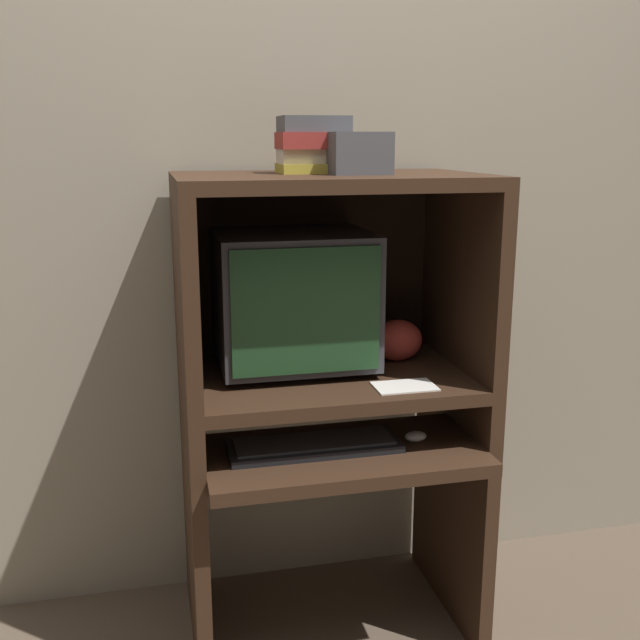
{
  "coord_description": "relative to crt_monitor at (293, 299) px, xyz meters",
  "views": [
    {
      "loc": [
        -0.49,
        -1.7,
        1.45
      ],
      "look_at": [
        -0.03,
        0.27,
        0.96
      ],
      "focal_mm": 42.0,
      "sensor_mm": 36.0,
      "label": 1
    }
  ],
  "objects": [
    {
      "name": "keyboard",
      "position": [
        0.01,
        -0.21,
        -0.36
      ],
      "size": [
        0.46,
        0.16,
        0.03
      ],
      "color": "black",
      "rests_on": "desk_base"
    },
    {
      "name": "snack_bag",
      "position": [
        0.31,
        0.0,
        -0.14
      ],
      "size": [
        0.15,
        0.11,
        0.12
      ],
      "color": "#BC382D",
      "rests_on": "desk_monitor_shelf"
    },
    {
      "name": "desk_base",
      "position": [
        0.09,
        -0.11,
        -0.61
      ],
      "size": [
        0.83,
        0.62,
        0.64
      ],
      "color": "#382316",
      "rests_on": "ground_plane"
    },
    {
      "name": "paper_card",
      "position": [
        0.25,
        -0.24,
        -0.2
      ],
      "size": [
        0.16,
        0.11,
        0.0
      ],
      "color": "white",
      "rests_on": "desk_monitor_shelf"
    },
    {
      "name": "desk_monitor_shelf",
      "position": [
        0.09,
        -0.07,
        -0.24
      ],
      "size": [
        0.83,
        0.55,
        0.17
      ],
      "color": "#382316",
      "rests_on": "desk_base"
    },
    {
      "name": "hutch_upper",
      "position": [
        0.09,
        -0.04,
        0.16
      ],
      "size": [
        0.83,
        0.55,
        0.55
      ],
      "color": "#382316",
      "rests_on": "desk_monitor_shelf"
    },
    {
      "name": "mouse",
      "position": [
        0.3,
        -0.22,
        -0.36
      ],
      "size": [
        0.06,
        0.04,
        0.03
      ],
      "color": "#B7B7B7",
      "rests_on": "desk_base"
    },
    {
      "name": "wall_back",
      "position": [
        0.09,
        0.27,
        0.29
      ],
      "size": [
        6.0,
        0.06,
        2.6
      ],
      "color": "gray",
      "rests_on": "ground_plane"
    },
    {
      "name": "book_stack",
      "position": [
        0.05,
        -0.01,
        0.43
      ],
      "size": [
        0.19,
        0.14,
        0.15
      ],
      "color": "gold",
      "rests_on": "hutch_upper"
    },
    {
      "name": "storage_box",
      "position": [
        0.16,
        -0.11,
        0.4
      ],
      "size": [
        0.16,
        0.13,
        0.11
      ],
      "color": "#4C4C51",
      "rests_on": "hutch_upper"
    },
    {
      "name": "crt_monitor",
      "position": [
        0.0,
        0.0,
        0.0
      ],
      "size": [
        0.43,
        0.37,
        0.39
      ],
      "color": "#333338",
      "rests_on": "desk_monitor_shelf"
    }
  ]
}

